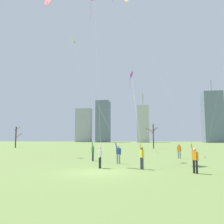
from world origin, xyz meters
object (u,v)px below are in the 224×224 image
kite_flyer_foreground_right_purple (140,143)px  bystander_watching_nearby (179,150)px  kite_flyer_foreground_left_pink (98,98)px  kite_flyer_far_back_white (91,139)px  kite_flyer_midfield_right_red (104,123)px  bare_tree_leftmost (153,135)px  bare_tree_left_of_center (16,137)px  kite_flyer_midfield_center_blue (171,105)px  distant_kite_drifting_left_yellow (129,14)px

kite_flyer_foreground_right_purple → bystander_watching_nearby: bearing=66.5°
kite_flyer_foreground_left_pink → kite_flyer_far_back_white: size_ratio=1.61×
kite_flyer_midfield_right_red → bare_tree_leftmost: kite_flyer_midfield_right_red is taller
kite_flyer_far_back_white → bare_tree_left_of_center: (-27.40, 33.22, 0.60)m
kite_flyer_midfield_center_blue → distant_kite_drifting_left_yellow: (-4.57, 25.60, 21.23)m
kite_flyer_midfield_right_red → kite_flyer_foreground_left_pink: bearing=-97.9°
kite_flyer_midfield_right_red → kite_flyer_midfield_center_blue: size_ratio=0.97×
bare_tree_leftmost → kite_flyer_foreground_left_pink: bearing=-98.7°
kite_flyer_foreground_right_purple → bystander_watching_nearby: 10.45m
kite_flyer_foreground_right_purple → bare_tree_leftmost: (2.07, 38.09, 1.22)m
kite_flyer_far_back_white → bystander_watching_nearby: (9.18, 4.85, -1.32)m
distant_kite_drifting_left_yellow → bare_tree_left_of_center: distant_kite_drifting_left_yellow is taller
kite_flyer_foreground_right_purple → kite_flyer_midfield_center_blue: (2.25, -1.71, 2.71)m
kite_flyer_far_back_white → kite_flyer_midfield_right_red: kite_flyer_midfield_right_red is taller
kite_flyer_far_back_white → kite_flyer_midfield_right_red: bearing=-47.1°
kite_flyer_midfield_center_blue → bare_tree_leftmost: kite_flyer_midfield_center_blue is taller
bystander_watching_nearby → distant_kite_drifting_left_yellow: size_ratio=0.06×
kite_flyer_foreground_right_purple → kite_flyer_midfield_center_blue: size_ratio=0.55×
kite_flyer_foreground_right_purple → bare_tree_leftmost: 38.16m
kite_flyer_midfield_center_blue → distant_kite_drifting_left_yellow: distant_kite_drifting_left_yellow is taller
kite_flyer_foreground_left_pink → bystander_watching_nearby: bearing=47.5°
kite_flyer_foreground_left_pink → kite_flyer_midfield_right_red: size_ratio=1.12×
bare_tree_leftmost → kite_flyer_midfield_right_red: bearing=-98.7°
distant_kite_drifting_left_yellow → kite_flyer_foreground_left_pink: bearing=-93.2°
kite_flyer_midfield_center_blue → bystander_watching_nearby: (1.90, 11.25, -3.68)m
kite_flyer_foreground_left_pink → kite_flyer_midfield_center_blue: size_ratio=1.09×
kite_flyer_foreground_left_pink → bare_tree_leftmost: size_ratio=3.29×
kite_flyer_foreground_left_pink → kite_flyer_far_back_white: kite_flyer_foreground_left_pink is taller
kite_flyer_midfield_right_red → distant_kite_drifting_left_yellow: distant_kite_drifting_left_yellow is taller
kite_flyer_far_back_white → bare_tree_leftmost: (7.10, 33.40, 0.87)m
kite_flyer_foreground_right_purple → bare_tree_left_of_center: bearing=130.5°
kite_flyer_foreground_left_pink → bystander_watching_nearby: kite_flyer_foreground_left_pink is taller
kite_flyer_midfield_right_red → distant_kite_drifting_left_yellow: (1.01, 21.02, 22.11)m
kite_flyer_foreground_left_pink → bare_tree_left_of_center: 46.85m
kite_flyer_foreground_right_purple → bare_tree_left_of_center: size_ratio=1.78×
kite_flyer_far_back_white → kite_flyer_midfield_center_blue: bearing=-41.3°
bare_tree_left_of_center → kite_flyer_foreground_left_pink: bearing=-51.9°
kite_flyer_midfield_right_red → kite_flyer_foreground_right_purple: bearing=-40.7°
kite_flyer_midfield_center_blue → bare_tree_leftmost: bearing=90.3°
bare_tree_left_of_center → bare_tree_leftmost: bare_tree_leftmost is taller
kite_flyer_midfield_right_red → kite_flyer_midfield_center_blue: bearing=-39.3°
kite_flyer_far_back_white → bare_tree_leftmost: kite_flyer_far_back_white is taller
kite_flyer_foreground_left_pink → distant_kite_drifting_left_yellow: 30.44m
kite_flyer_midfield_right_red → bare_tree_leftmost: (5.41, 35.22, -0.61)m
kite_flyer_far_back_white → bystander_watching_nearby: bearing=27.8°
kite_flyer_foreground_left_pink → kite_flyer_foreground_right_purple: size_ratio=1.98×
kite_flyer_midfield_right_red → bystander_watching_nearby: kite_flyer_midfield_right_red is taller
bare_tree_leftmost → distant_kite_drifting_left_yellow: bearing=-107.2°
bare_tree_leftmost → bare_tree_left_of_center: bearing=-179.7°
kite_flyer_foreground_left_pink → kite_flyer_foreground_right_purple: bearing=-17.1°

